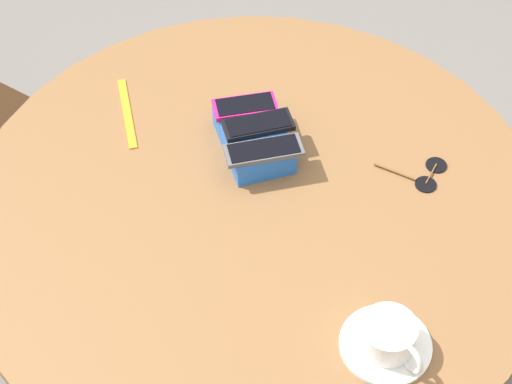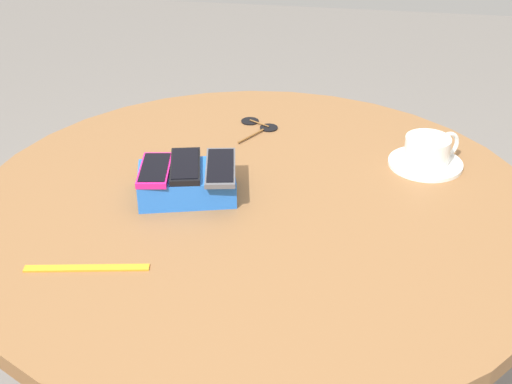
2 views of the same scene
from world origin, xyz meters
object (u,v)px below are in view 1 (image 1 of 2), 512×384
Objects in this scene: phone_black at (258,125)px; lanyard_strap at (127,113)px; phone_box at (256,138)px; sunglasses at (427,174)px; saucer at (385,345)px; round_table at (256,240)px; coffee_cup at (389,336)px; phone_magenta at (245,106)px; phone_gray at (264,150)px.

phone_black is 0.71× the size of lanyard_strap.
sunglasses is at bearing 75.50° from phone_box.
round_table is at bearing -148.09° from saucer.
phone_magenta is at bearing -157.11° from coffee_cup.
coffee_cup is at bearing 22.72° from phone_black.
phone_black is (-0.13, 0.01, 0.18)m from round_table.
phone_black is 0.49m from coffee_cup.
phone_black reaches higher than round_table.
round_table is 8.32× the size of phone_magenta.
coffee_cup is 0.71m from lanyard_strap.
sunglasses is (0.09, 0.31, -0.06)m from phone_black.
saucer reaches higher than sunglasses.
sunglasses is at bearing 86.01° from phone_gray.
coffee_cup is at bearing 39.15° from lanyard_strap.
round_table is at bearing 4.51° from phone_magenta.
saucer is 0.75× the size of lanyard_strap.
phone_box is at bearing -156.57° from coffee_cup.
coffee_cup is 0.39m from sunglasses.
lanyard_strap is (-0.10, -0.26, -0.06)m from phone_black.
phone_magenta is at bearing -157.17° from saucer.
sunglasses is at bearing 67.81° from phone_magenta.
phone_gray is 0.32m from lanyard_strap.
sunglasses is (0.08, 0.32, -0.02)m from phone_box.
sunglasses is (0.18, 0.57, 0.00)m from lanyard_strap.
phone_box is 0.49m from coffee_cup.
phone_magenta is 0.92× the size of phone_black.
saucer is at bearing 23.36° from phone_box.
coffee_cup is 0.81× the size of sunglasses.
coffee_cup is (0.39, 0.18, -0.02)m from phone_gray.
phone_black is (0.05, 0.02, 0.00)m from phone_magenta.
phone_black is 0.33m from sunglasses.
phone_magenta is 0.93× the size of sunglasses.
phone_black is 0.49m from saucer.
phone_magenta is at bearing -164.97° from phone_gray.
phone_gray is 0.43m from coffee_cup.
phone_gray is 0.31m from sunglasses.
round_table is at bearing -1.63° from phone_box.
round_table is 0.23m from phone_black.
phone_black is at bearing 176.28° from round_table.
phone_magenta is at bearing -112.19° from sunglasses.
phone_box is 0.07m from phone_magenta.
phone_gray is at bearing 166.53° from round_table.
phone_magenta is (-0.18, -0.01, 0.18)m from round_table.
lanyard_strap reaches higher than round_table.
phone_box is 1.35× the size of saucer.
round_table is 9.55× the size of coffee_cup.
phone_box reaches higher than lanyard_strap.
lanyard_strap is (-0.55, -0.45, -0.03)m from coffee_cup.
saucer is (0.50, 0.21, -0.05)m from phone_magenta.
coffee_cup is at bearing 23.43° from phone_box.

